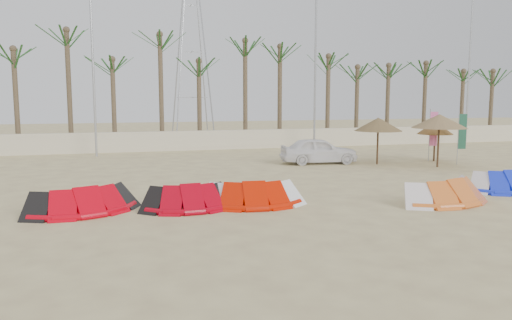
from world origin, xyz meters
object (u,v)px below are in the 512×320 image
object	(u,v)px
kite_red_left	(84,198)
kite_red_mid	(188,195)
kite_red_right	(250,192)
kite_blue	(503,180)
kite_orange	(441,189)
parasol_mid	(439,121)
parasol_left	(378,124)
car	(319,151)
parasol_right	(435,128)

from	to	relation	value
kite_red_left	kite_red_mid	distance (m)	3.24
kite_red_right	kite_blue	world-z (taller)	same
kite_orange	parasol_mid	world-z (taller)	parasol_mid
kite_orange	parasol_left	bearing A→B (deg)	73.97
kite_red_left	car	distance (m)	14.23
kite_red_left	parasol_right	distance (m)	19.64
parasol_left	parasol_right	distance (m)	3.76
parasol_right	parasol_left	bearing A→B (deg)	-174.44
kite_red_right	car	size ratio (longest dim) A/B	0.85
kite_orange	parasol_mid	bearing A→B (deg)	55.14
kite_red_right	parasol_left	bearing A→B (deg)	40.47
parasol_right	kite_red_mid	bearing A→B (deg)	-151.39
parasol_left	parasol_mid	distance (m)	3.02
kite_red_left	kite_orange	distance (m)	11.85
kite_blue	parasol_right	size ratio (longest dim) A/B	1.42
kite_red_mid	kite_red_left	bearing A→B (deg)	172.03
kite_red_right	car	world-z (taller)	car
parasol_mid	parasol_left	bearing A→B (deg)	144.56
kite_blue	parasol_left	bearing A→B (deg)	95.96
kite_red_mid	parasol_right	xyz separation A→B (m)	(14.83, 8.09, 1.43)
parasol_mid	car	distance (m)	6.26
parasol_right	kite_red_right	bearing A→B (deg)	-147.70
kite_red_left	parasol_mid	size ratio (longest dim) A/B	1.39
kite_red_mid	kite_orange	world-z (taller)	same
kite_red_mid	parasol_left	distance (m)	13.63
kite_red_left	car	bearing A→B (deg)	36.38
kite_red_left	parasol_mid	bearing A→B (deg)	18.27
car	parasol_left	bearing A→B (deg)	-105.56
kite_blue	kite_orange	bearing A→B (deg)	-164.64
car	kite_red_left	bearing A→B (deg)	133.00
kite_red_left	parasol_left	distance (m)	16.14
kite_red_right	parasol_right	xyz separation A→B (m)	(12.76, 8.07, 1.43)
parasol_mid	kite_red_mid	bearing A→B (deg)	-156.18
kite_orange	parasol_left	distance (m)	9.48
kite_red_left	kite_red_mid	xyz separation A→B (m)	(3.20, -0.45, -0.00)
parasol_mid	parasol_right	distance (m)	2.52
kite_orange	kite_blue	size ratio (longest dim) A/B	1.27
parasol_left	kite_red_mid	bearing A→B (deg)	-145.16
kite_red_left	kite_blue	bearing A→B (deg)	-2.82
kite_red_right	parasol_mid	size ratio (longest dim) A/B	1.26
parasol_right	parasol_mid	bearing A→B (deg)	-121.28
kite_red_right	parasol_mid	bearing A→B (deg)	27.43
kite_red_mid	parasol_mid	size ratio (longest dim) A/B	1.12
parasol_right	car	world-z (taller)	parasol_right
kite_red_left	parasol_right	world-z (taller)	parasol_right
parasol_mid	car	world-z (taller)	parasol_mid
parasol_left	kite_red_left	bearing A→B (deg)	-153.03
kite_orange	kite_red_mid	bearing A→B (deg)	171.75
parasol_right	kite_orange	bearing A→B (deg)	-124.07
kite_red_mid	kite_blue	bearing A→B (deg)	-1.43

